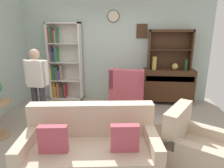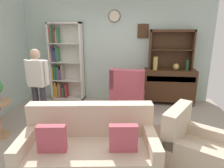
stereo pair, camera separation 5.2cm
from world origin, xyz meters
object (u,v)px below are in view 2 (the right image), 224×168
at_px(vase_round, 176,67).
at_px(bottle_wine, 187,65).
at_px(sideboard, 169,85).
at_px(sideboard_hutch, 171,44).
at_px(person_reading, 38,82).
at_px(vase_tall, 155,63).
at_px(book_stack, 107,117).
at_px(bookshelf, 64,64).
at_px(wingback_chair, 128,95).
at_px(coffee_table, 115,124).
at_px(couch_floral, 90,150).
at_px(armchair_floral, 193,151).

distance_m(vase_round, bottle_wine, 0.27).
relative_size(sideboard, sideboard_hutch, 1.18).
bearing_deg(person_reading, vase_round, 25.70).
distance_m(vase_tall, book_stack, 2.24).
relative_size(bookshelf, book_stack, 10.53).
xyz_separation_m(vase_round, wingback_chair, (-1.19, -0.54, -0.62)).
xyz_separation_m(vase_round, person_reading, (-2.98, -1.43, -0.10)).
xyz_separation_m(sideboard_hutch, coffee_table, (-1.24, -2.18, -1.21)).
xyz_separation_m(person_reading, book_stack, (1.46, -0.48, -0.46)).
bearing_deg(wingback_chair, sideboard, 29.82).
relative_size(couch_floral, wingback_chair, 1.80).
height_order(vase_tall, wingback_chair, vase_tall).
xyz_separation_m(sideboard_hutch, bottle_wine, (0.39, -0.20, -0.50)).
bearing_deg(sideboard, coffee_table, -120.86).
relative_size(bookshelf, vase_round, 12.35).
bearing_deg(wingback_chair, person_reading, -153.48).
relative_size(vase_tall, book_stack, 1.67).
bearing_deg(vase_round, sideboard, 152.83).
bearing_deg(couch_floral, bookshelf, 115.00).
xyz_separation_m(bookshelf, wingback_chair, (1.80, -0.69, -0.61)).
relative_size(sideboard_hutch, coffee_table, 1.38).
bearing_deg(couch_floral, coffee_table, 69.49).
bearing_deg(vase_tall, couch_floral, -112.38).
height_order(vase_round, bottle_wine, bottle_wine).
height_order(bookshelf, vase_tall, bookshelf).
bearing_deg(bottle_wine, bookshelf, 176.95).
bearing_deg(sideboard_hutch, sideboard, -90.00).
bearing_deg(vase_round, bookshelf, 177.12).
bearing_deg(armchair_floral, bottle_wine, 79.42).
bearing_deg(wingback_chair, vase_tall, 38.18).
distance_m(sideboard_hutch, vase_round, 0.60).
xyz_separation_m(sideboard, person_reading, (-2.85, -1.50, 0.40)).
xyz_separation_m(sideboard_hutch, person_reading, (-2.85, -1.61, -0.65)).
height_order(couch_floral, wingback_chair, wingback_chair).
relative_size(vase_tall, armchair_floral, 0.32).
distance_m(bottle_wine, wingback_chair, 1.68).
bearing_deg(couch_floral, vase_round, 59.07).
bearing_deg(wingback_chair, vase_round, 24.45).
relative_size(couch_floral, coffee_table, 2.36).
relative_size(wingback_chair, coffee_table, 1.31).
relative_size(bottle_wine, wingback_chair, 0.26).
height_order(vase_round, book_stack, vase_round).
relative_size(sideboard, vase_tall, 3.91).
height_order(bookshelf, wingback_chair, bookshelf).
bearing_deg(vase_tall, sideboard, 11.63).
bearing_deg(vase_round, armchair_floral, -94.79).
xyz_separation_m(bottle_wine, person_reading, (-3.24, -1.41, -0.15)).
bearing_deg(bookshelf, person_reading, -89.51).
height_order(bookshelf, vase_round, bookshelf).
bearing_deg(vase_round, wingback_chair, -155.55).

